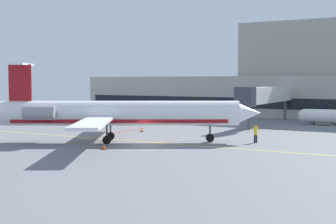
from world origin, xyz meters
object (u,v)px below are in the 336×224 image
regional_jet (115,114)px  belt_loader (126,117)px  pushback_tractor (142,114)px  marshaller (256,134)px  fuel_tank (322,116)px

regional_jet → belt_loader: bearing=120.8°
pushback_tractor → marshaller: bearing=-35.3°
pushback_tractor → fuel_tank: fuel_tank is taller
fuel_tank → belt_loader: bearing=-155.0°
belt_loader → regional_jet: bearing=-59.2°
belt_loader → fuel_tank: fuel_tank is taller
fuel_tank → regional_jet: bearing=-117.2°
regional_jet → fuel_tank: size_ratio=4.04×
regional_jet → belt_loader: (-10.96, 18.38, -2.12)m
regional_jet → fuel_tank: (15.85, 30.86, -1.77)m
pushback_tractor → marshaller: size_ratio=1.95×
belt_loader → pushback_tractor: bearing=101.9°
pushback_tractor → fuel_tank: (28.24, 5.67, 0.37)m
belt_loader → marshaller: (24.46, -11.52, 0.01)m
fuel_tank → pushback_tractor: bearing=-168.6°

